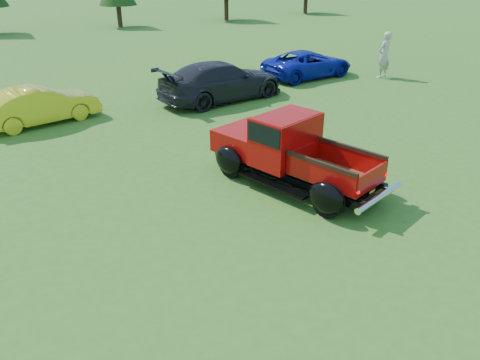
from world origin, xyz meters
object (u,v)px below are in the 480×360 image
Objects in this scene: pickup_truck at (285,150)px; spectator at (384,55)px; show_car_yellow at (40,105)px; show_car_grey at (221,81)px; show_car_blue at (308,64)px.

spectator reaches higher than pickup_truck.
show_car_grey is at bearing -106.07° from show_car_yellow.
spectator reaches higher than show_car_yellow.
pickup_truck is at bearing 135.58° from show_car_blue.
show_car_grey is at bearing 100.45° from show_car_blue.
show_car_grey is 2.47× the size of spectator.
show_car_grey reaches higher than show_car_yellow.
show_car_yellow is 0.74× the size of show_car_grey.
pickup_truck is 1.12× the size of show_car_blue.
show_car_grey reaches higher than show_car_blue.
show_car_yellow reaches higher than show_car_blue.
spectator is at bearing 17.29° from pickup_truck.
show_car_grey is (1.95, 7.04, -0.07)m from pickup_truck.
show_car_grey is at bearing -15.94° from spectator.
spectator is (14.39, -0.84, 0.40)m from show_car_yellow.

